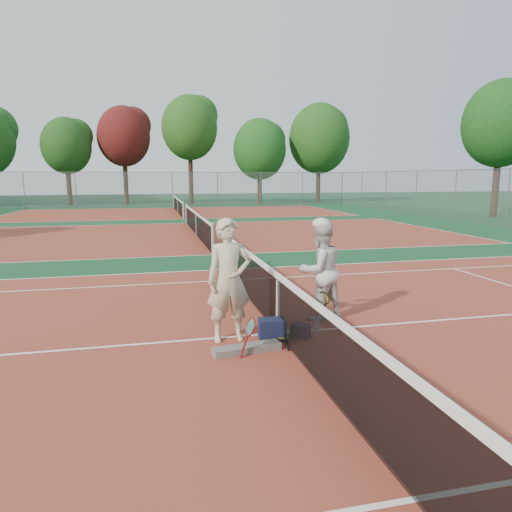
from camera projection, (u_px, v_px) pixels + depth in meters
The scene contains 23 objects.
ground at pixel (278, 333), 7.66m from camera, with size 130.00×130.00×0.00m, color #103D20.
court_main at pixel (278, 333), 7.66m from camera, with size 23.77×10.97×0.01m, color maroon.
court_far_a at pixel (196, 235), 20.62m from camera, with size 23.77×10.97×0.01m, color maroon.
court_far_b at pixel (178, 213), 33.57m from camera, with size 23.77×10.97×0.01m, color maroon.
net_main at pixel (278, 304), 7.57m from camera, with size 0.10×10.98×1.02m, color black, non-canonical shape.
net_far_a at pixel (196, 224), 20.53m from camera, with size 0.10×10.98×1.02m, color black, non-canonical shape.
net_far_b at pixel (178, 206), 33.48m from camera, with size 0.10×10.98×1.02m, color black, non-canonical shape.
fence_back at pixel (172, 189), 40.03m from camera, with size 32.00×0.06×3.00m, color slate, non-canonical shape.
player_a at pixel (229, 280), 7.19m from camera, with size 0.72×0.47×1.97m, color beige.
player_b at pixel (320, 271), 8.33m from camera, with size 0.88×0.68×1.81m, color silver.
racket_red at pixel (250, 337), 6.64m from camera, with size 0.23×0.27×0.57m, color maroon, non-canonical shape.
racket_black_held at pixel (323, 306), 8.25m from camera, with size 0.26×0.27×0.56m, color black, non-canonical shape.
racket_spare at pixel (282, 338), 7.31m from camera, with size 0.60×0.27×0.10m, color black, non-canonical shape.
sports_bag_navy at pixel (272, 329), 7.37m from camera, with size 0.42×0.29×0.33m, color black.
sports_bag_purple at pixel (300, 331), 7.45m from camera, with size 0.29×0.20×0.23m, color black.
net_cover_canvas at pixel (247, 349), 6.83m from camera, with size 1.04×0.24×0.11m, color #5E5955.
water_bottle at pixel (317, 327), 7.54m from camera, with size 0.09×0.09×0.30m, color #ACBFDA.
tree_back_1 at pixel (66, 146), 40.95m from camera, with size 4.39×4.39×7.87m.
tree_back_maroon at pixel (124, 137), 42.56m from camera, with size 4.85×4.85×9.12m.
tree_back_3 at pixel (190, 128), 42.82m from camera, with size 5.23×5.23×10.17m.
tree_back_4 at pixel (260, 149), 44.03m from camera, with size 5.09×5.09×8.16m.
tree_back_5 at pixel (319, 139), 45.76m from camera, with size 6.07×6.07×9.86m.
tree_right_1 at pixel (501, 124), 29.18m from camera, with size 4.82×4.82×8.72m.
Camera 1 is at (-2.02, -7.05, 2.60)m, focal length 32.00 mm.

